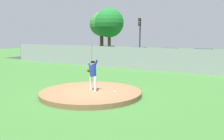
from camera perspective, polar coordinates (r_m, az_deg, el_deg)
name	(u,v)px	position (r m, az deg, el deg)	size (l,w,h in m)	color
ground_plane	(139,78)	(18.19, 6.14, -1.83)	(80.00, 80.00, 0.00)	#386B2D
asphalt_strip	(174,65)	(26.09, 13.87, 1.01)	(44.00, 7.00, 0.01)	#2B2B2D
pitchers_mound	(91,93)	(13.04, -4.85, -5.27)	(5.22, 5.22, 0.24)	brown
pitcher_youth	(93,72)	(12.89, -4.39, -0.57)	(0.77, 0.32, 1.66)	silver
baseball	(115,92)	(12.59, 0.61, -4.99)	(0.07, 0.07, 0.07)	white
chainlink_fence	(159,60)	(21.73, 10.54, 2.35)	(34.69, 0.07, 2.08)	gray
parked_car_silver	(167,57)	(26.63, 12.40, 2.91)	(1.90, 4.07, 1.69)	#B7BABF
parked_car_red	(103,54)	(29.85, -1.97, 3.70)	(1.98, 4.42, 1.74)	#A81919
parked_car_charcoal	(136,56)	(27.39, 5.36, 3.25)	(2.01, 4.16, 1.72)	#232328
parked_car_burgundy	(201,59)	(25.43, 19.48, 2.46)	(1.97, 4.40, 1.73)	maroon
traffic_light_near	(140,32)	(31.36, 6.31, 8.67)	(0.28, 0.46, 5.06)	black
tree_broad_right	(102,24)	(40.14, -2.38, 10.32)	(3.79, 3.79, 6.61)	#4C331E
tree_broad_left	(109,23)	(38.51, -0.63, 10.63)	(4.37, 4.37, 7.01)	#4C331E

